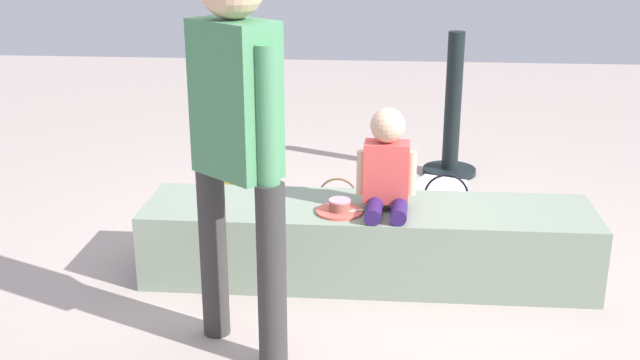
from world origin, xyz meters
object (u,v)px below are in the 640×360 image
adult_standing (236,124)px  water_bottle_near_gift (255,174)px  gift_bag (225,203)px  cake_plate (340,208)px  handbag_brown_canvas (338,212)px  water_bottle_far_side (225,187)px  party_cup_red (512,236)px  child_seated (387,166)px  handbag_black_leather (445,215)px  cake_box_white (437,194)px

adult_standing → water_bottle_near_gift: 2.11m
gift_bag → cake_plate: bearing=-42.0°
gift_bag → handbag_brown_canvas: bearing=6.3°
adult_standing → water_bottle_far_side: bearing=103.9°
gift_bag → party_cup_red: size_ratio=3.65×
child_seated → party_cup_red: 0.99m
cake_plate → water_bottle_far_side: size_ratio=0.95×
gift_bag → handbag_black_leather: bearing=0.8°
child_seated → handbag_black_leather: size_ratio=1.33×
water_bottle_far_side → cake_box_white: (1.30, 0.13, -0.05)m
party_cup_red → cake_box_white: 0.72m
child_seated → water_bottle_near_gift: size_ratio=2.04×
cake_box_white → adult_standing: bearing=-116.5°
child_seated → adult_standing: 0.95m
water_bottle_far_side → water_bottle_near_gift: bearing=62.8°
adult_standing → cake_box_white: bearing=63.5°
gift_bag → cake_box_white: 1.33m
party_cup_red → cake_plate: bearing=-148.8°
water_bottle_near_gift → handbag_brown_canvas: 0.85m
child_seated → handbag_black_leather: 0.79m
party_cup_red → cake_box_white: size_ratio=0.31×
handbag_brown_canvas → party_cup_red: bearing=-7.8°
water_bottle_near_gift → party_cup_red: water_bottle_near_gift is taller
handbag_black_leather → gift_bag: bearing=-179.2°
adult_standing → gift_bag: (-0.32, 1.22, -0.78)m
child_seated → gift_bag: 1.12m
water_bottle_far_side → party_cup_red: size_ratio=2.29×
water_bottle_near_gift → water_bottle_far_side: bearing=-117.2°
child_seated → adult_standing: size_ratio=0.31×
party_cup_red → handbag_black_leather: handbag_black_leather is taller
child_seated → water_bottle_far_side: (-0.97, 0.97, -0.47)m
party_cup_red → adult_standing: bearing=-137.2°
cake_plate → cake_box_white: size_ratio=0.67×
water_bottle_near_gift → handbag_brown_canvas: size_ratio=0.76×
handbag_black_leather → water_bottle_far_side: bearing=162.3°
adult_standing → water_bottle_near_gift: adult_standing is taller
cake_plate → handbag_brown_canvas: bearing=94.2°
adult_standing → cake_box_white: size_ratio=4.69×
handbag_brown_canvas → water_bottle_near_gift: bearing=132.4°
water_bottle_far_side → party_cup_red: 1.73m
child_seated → handbag_brown_canvas: 0.82m
adult_standing → water_bottle_far_side: (-0.41, 1.65, -0.84)m
child_seated → adult_standing: adult_standing is taller
adult_standing → party_cup_red: size_ratio=15.22×
cake_plate → cake_box_white: 1.32m
adult_standing → party_cup_red: 1.92m
adult_standing → handbag_black_leather: 1.73m
adult_standing → party_cup_red: bearing=42.8°
child_seated → cake_plate: child_seated is taller
child_seated → cake_box_white: 1.26m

